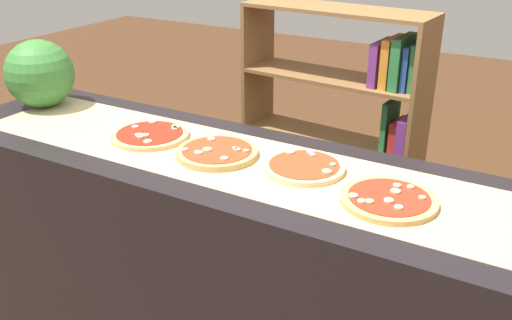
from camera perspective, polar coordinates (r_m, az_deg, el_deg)
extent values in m
cube|color=black|center=(2.16, 0.00, -11.94)|extent=(2.61, 0.64, 0.94)
cube|color=tan|center=(1.92, 0.00, -0.52)|extent=(2.28, 0.44, 0.00)
cylinder|color=#DBB26B|center=(2.19, -10.64, 2.47)|extent=(0.29, 0.29, 0.02)
cylinder|color=#AD2314|center=(2.18, -10.66, 2.71)|extent=(0.25, 0.25, 0.00)
cylinder|color=#C6B28E|center=(2.09, -10.86, 1.84)|extent=(0.03, 0.03, 0.01)
cylinder|color=#C6B28E|center=(2.14, -11.61, 2.31)|extent=(0.02, 0.02, 0.01)
cylinder|color=#C6B28E|center=(2.20, -8.19, 3.17)|extent=(0.02, 0.02, 0.01)
cylinder|color=#C6B28E|center=(2.28, -10.39, 3.81)|extent=(0.03, 0.03, 0.01)
cylinder|color=#C6B28E|center=(2.22, -8.23, 3.39)|extent=(0.02, 0.02, 0.01)
cylinder|color=#C6B28E|center=(2.15, -11.10, 2.46)|extent=(0.03, 0.03, 0.01)
cylinder|color=#C6B28E|center=(2.24, -12.09, 3.30)|extent=(0.03, 0.03, 0.01)
cylinder|color=#C6B28E|center=(2.21, -8.05, 3.28)|extent=(0.02, 0.02, 0.01)
cylinder|color=#C6B28E|center=(2.16, -11.76, 2.49)|extent=(0.03, 0.03, 0.01)
cylinder|color=tan|center=(2.00, -3.91, 0.76)|extent=(0.29, 0.29, 0.02)
cylinder|color=red|center=(1.99, -3.92, 1.09)|extent=(0.25, 0.25, 0.00)
cylinder|color=#C6B28E|center=(1.99, -7.14, 1.06)|extent=(0.02, 0.02, 0.01)
cylinder|color=#C6B28E|center=(1.99, -2.15, 1.19)|extent=(0.02, 0.02, 0.01)
cylinder|color=#C6B28E|center=(1.98, -4.95, 1.06)|extent=(0.03, 0.03, 0.01)
cylinder|color=#C6B28E|center=(1.91, -3.23, 0.17)|extent=(0.03, 0.03, 0.01)
cylinder|color=#C6B28E|center=(1.96, -5.83, 0.76)|extent=(0.03, 0.03, 0.01)
cylinder|color=#C6B28E|center=(1.98, -1.91, 1.08)|extent=(0.02, 0.02, 0.01)
cylinder|color=#C6B28E|center=(1.96, -1.04, 0.94)|extent=(0.02, 0.02, 0.01)
cylinder|color=#C6B28E|center=(2.07, -4.54, 2.12)|extent=(0.03, 0.03, 0.01)
cylinder|color=#E5C17F|center=(1.89, 4.86, -0.73)|extent=(0.27, 0.27, 0.02)
cylinder|color=red|center=(1.89, 4.87, -0.45)|extent=(0.24, 0.24, 0.00)
cylinder|color=#C6B28E|center=(1.95, 5.72, 0.52)|extent=(0.02, 0.02, 0.01)
cylinder|color=#C6B28E|center=(1.84, 7.16, -1.14)|extent=(0.03, 0.03, 0.01)
cylinder|color=#C6B28E|center=(1.89, 7.74, -0.44)|extent=(0.02, 0.02, 0.01)
cylinder|color=#C6B28E|center=(1.97, 3.44, 0.81)|extent=(0.03, 0.03, 0.01)
cylinder|color=#C6B28E|center=(1.97, 5.48, 0.79)|extent=(0.03, 0.03, 0.01)
cylinder|color=tan|center=(1.73, 13.24, -3.93)|extent=(0.29, 0.29, 0.02)
cylinder|color=red|center=(1.72, 13.27, -3.63)|extent=(0.24, 0.24, 0.00)
cylinder|color=#C6B28E|center=(1.69, 13.23, -3.99)|extent=(0.03, 0.03, 0.01)
cylinder|color=#C6B28E|center=(1.75, 13.83, -3.12)|extent=(0.03, 0.03, 0.01)
cylinder|color=#C6B28E|center=(1.73, 16.36, -3.71)|extent=(0.02, 0.02, 0.01)
cylinder|color=#C6B28E|center=(1.70, 9.77, -3.56)|extent=(0.03, 0.03, 0.01)
cylinder|color=#C6B28E|center=(1.67, 10.59, -4.10)|extent=(0.02, 0.02, 0.01)
cylinder|color=#C6B28E|center=(1.66, 14.16, -4.64)|extent=(0.03, 0.03, 0.01)
cylinder|color=#C6B28E|center=(1.78, 14.03, -2.50)|extent=(0.03, 0.03, 0.01)
cylinder|color=#C6B28E|center=(1.79, 15.29, -2.63)|extent=(0.02, 0.02, 0.01)
cylinder|color=#C6B28E|center=(1.67, 11.35, -4.10)|extent=(0.03, 0.03, 0.01)
sphere|color=#387A33|center=(2.63, -20.96, 8.12)|extent=(0.29, 0.29, 0.29)
cube|color=brown|center=(2.76, 15.69, 0.06)|extent=(0.04, 0.28, 1.32)
cube|color=brown|center=(3.13, 0.19, 3.87)|extent=(0.04, 0.28, 1.32)
cube|color=brown|center=(3.22, 6.84, -8.69)|extent=(0.89, 0.35, 0.02)
cube|color=silver|center=(3.01, 13.99, -8.81)|extent=(0.04, 0.22, 0.25)
cube|color=orange|center=(3.04, 13.16, -9.15)|extent=(0.05, 0.17, 0.18)
cube|color=#234799|center=(3.05, 12.31, -8.72)|extent=(0.06, 0.21, 0.20)
cube|color=#2D753D|center=(3.06, 11.58, -8.23)|extent=(0.04, 0.18, 0.23)
cube|color=silver|center=(3.07, 10.76, -7.93)|extent=(0.05, 0.17, 0.24)
cube|color=gold|center=(3.10, 9.97, -8.11)|extent=(0.05, 0.22, 0.18)
cube|color=brown|center=(3.05, 7.14, -3.56)|extent=(0.89, 0.35, 0.02)
cube|color=#2D753D|center=(2.86, 14.58, -3.48)|extent=(0.05, 0.23, 0.23)
cube|color=silver|center=(2.86, 13.91, -3.21)|extent=(0.05, 0.23, 0.24)
cube|color=#47423D|center=(2.88, 13.11, -2.97)|extent=(0.06, 0.24, 0.24)
cube|color=brown|center=(2.91, 7.46, 2.10)|extent=(0.89, 0.35, 0.02)
cube|color=#753384|center=(2.73, 15.12, 2.36)|extent=(0.06, 0.23, 0.20)
cube|color=#B22823|center=(2.75, 14.09, 2.26)|extent=(0.05, 0.17, 0.17)
cube|color=#2D753D|center=(2.75, 13.31, 3.35)|extent=(0.04, 0.17, 0.26)
cube|color=brown|center=(2.81, 7.82, 8.25)|extent=(0.89, 0.35, 0.02)
cube|color=#2D753D|center=(2.63, 16.06, 9.00)|extent=(0.04, 0.17, 0.21)
cube|color=#234799|center=(2.64, 15.36, 9.03)|extent=(0.04, 0.18, 0.20)
cube|color=#2D753D|center=(2.65, 14.56, 9.54)|extent=(0.06, 0.22, 0.23)
cube|color=orange|center=(2.67, 13.56, 9.61)|extent=(0.05, 0.21, 0.22)
cube|color=#753384|center=(2.69, 12.50, 9.58)|extent=(0.06, 0.21, 0.20)
cube|color=brown|center=(2.74, 8.22, 14.80)|extent=(0.89, 0.35, 0.02)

